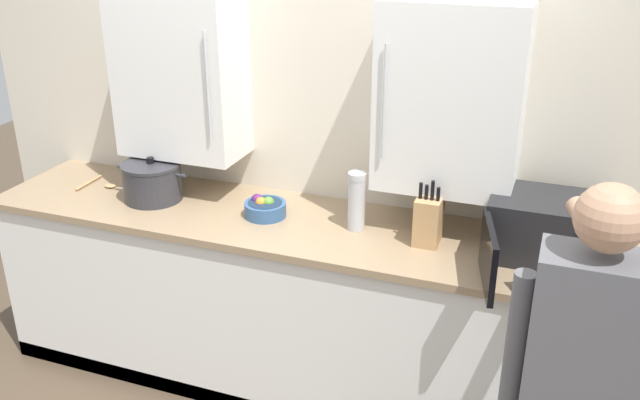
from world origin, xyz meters
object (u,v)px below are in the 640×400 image
at_px(person_figure, 578,380).
at_px(thermos_flask, 357,201).
at_px(wooden_spoon, 100,184).
at_px(knife_block, 428,220).
at_px(fruit_bowl, 265,207).
at_px(stock_pot, 152,181).
at_px(microwave_oven, 544,228).

bearing_deg(person_figure, thermos_flask, 139.00).
height_order(wooden_spoon, knife_block, knife_block).
xyz_separation_m(knife_block, fruit_bowl, (-0.80, 0.01, -0.07)).
distance_m(stock_pot, thermos_flask, 1.08).
bearing_deg(fruit_bowl, stock_pot, -179.08).
bearing_deg(stock_pot, microwave_oven, 1.22).
distance_m(microwave_oven, knife_block, 0.48).
relative_size(microwave_oven, stock_pot, 1.78).
distance_m(wooden_spoon, fruit_bowl, 0.99).
xyz_separation_m(wooden_spoon, thermos_flask, (1.45, -0.03, 0.13)).
height_order(stock_pot, fruit_bowl, stock_pot).
distance_m(knife_block, stock_pot, 1.41).
distance_m(microwave_oven, person_figure, 0.90).
relative_size(microwave_oven, knife_block, 2.30).
height_order(knife_block, thermos_flask, knife_block).
bearing_deg(stock_pot, wooden_spoon, 172.43).
bearing_deg(stock_pot, knife_block, 0.19).
height_order(thermos_flask, person_figure, person_figure).
distance_m(stock_pot, person_figure, 2.23).
relative_size(microwave_oven, fruit_bowl, 3.48).
distance_m(wooden_spoon, person_figure, 2.60).
relative_size(wooden_spoon, person_figure, 0.13).
distance_m(knife_block, fruit_bowl, 0.80).
height_order(microwave_oven, thermos_flask, thermos_flask).
bearing_deg(person_figure, microwave_oven, 101.06).
distance_m(fruit_bowl, person_figure, 1.68).
xyz_separation_m(knife_block, thermos_flask, (-0.34, 0.02, 0.03)).
bearing_deg(fruit_bowl, person_figure, -30.37).
bearing_deg(stock_pot, fruit_bowl, 0.92).
relative_size(microwave_oven, wooden_spoon, 3.30).
bearing_deg(knife_block, stock_pot, -179.81).
bearing_deg(person_figure, knife_block, 127.78).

